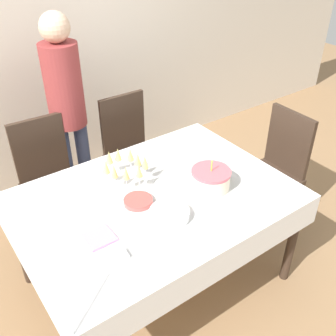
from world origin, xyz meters
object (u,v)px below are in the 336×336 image
plate_stack_main (169,214)px  plate_stack_dessert (139,201)px  dining_chair_far_right (131,147)px  person_standing (66,101)px  birthday_cake (211,179)px  champagne_tray (126,169)px  dining_chair_right_end (276,166)px  dining_chair_far_left (49,176)px

plate_stack_main → plate_stack_dessert: bearing=109.2°
dining_chair_far_right → person_standing: person_standing is taller
birthday_cake → champagne_tray: (-0.40, 0.36, 0.03)m
dining_chair_right_end → person_standing: 1.70m
plate_stack_main → dining_chair_right_end: bearing=10.1°
plate_stack_main → plate_stack_dessert: (-0.07, 0.21, -0.01)m
dining_chair_far_left → dining_chair_right_end: (1.50, -0.91, 0.00)m
champagne_tray → person_standing: bearing=90.0°
dining_chair_far_left → dining_chair_far_right: same height
dining_chair_far_right → person_standing: (-0.43, 0.19, 0.46)m
dining_chair_right_end → champagne_tray: dining_chair_right_end is taller
plate_stack_main → plate_stack_dessert: size_ratio=1.33×
dining_chair_right_end → champagne_tray: (-1.20, 0.24, 0.31)m
plate_stack_main → plate_stack_dessert: plate_stack_main is taller
plate_stack_main → champagne_tray: bearing=91.9°
champagne_tray → plate_stack_dessert: bearing=-103.8°
plate_stack_main → person_standing: (-0.01, 1.32, 0.22)m
birthday_cake → plate_stack_dessert: 0.47m
dining_chair_right_end → plate_stack_dessert: bearing=-179.9°
birthday_cake → plate_stack_dessert: birthday_cake is taller
champagne_tray → plate_stack_main: bearing=-88.1°
dining_chair_far_right → plate_stack_dessert: size_ratio=5.56×
birthday_cake → person_standing: size_ratio=0.15×
champagne_tray → person_standing: person_standing is taller
plate_stack_main → person_standing: bearing=90.6°
dining_chair_right_end → person_standing: bearing=137.4°
dining_chair_far_right → person_standing: bearing=155.8°
birthday_cake → champagne_tray: bearing=137.4°
champagne_tray → plate_stack_main: 0.46m
champagne_tray → person_standing: size_ratio=0.21×
dining_chair_far_left → dining_chair_far_right: bearing=0.0°
champagne_tray → plate_stack_main: (0.01, -0.45, -0.07)m
dining_chair_right_end → plate_stack_main: 1.23m
birthday_cake → plate_stack_dessert: bearing=164.8°
dining_chair_far_left → plate_stack_dessert: bearing=-75.6°
dining_chair_right_end → plate_stack_dessert: (-1.26, -0.00, 0.24)m
dining_chair_far_left → plate_stack_dessert: size_ratio=5.56×
dining_chair_far_right → plate_stack_dessert: bearing=-118.0°
plate_stack_dessert → dining_chair_far_right: bearing=62.0°
dining_chair_far_left → plate_stack_dessert: 0.98m
birthday_cake → plate_stack_main: size_ratio=1.07×
plate_stack_dessert → dining_chair_far_left: bearing=104.4°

